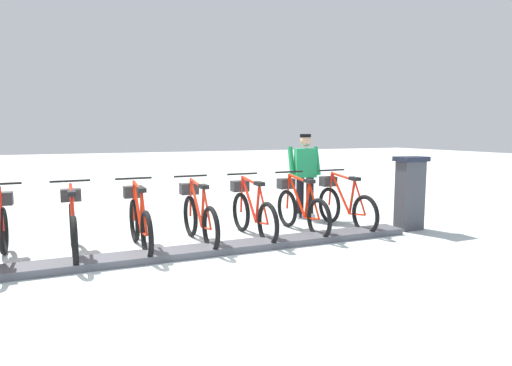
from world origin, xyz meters
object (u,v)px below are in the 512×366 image
(payment_kiosk, at_px, (410,192))
(bike_docked_2, at_px, (252,211))
(worker_near_rack, at_px, (305,173))
(bike_docked_1, at_px, (300,207))
(bike_docked_5, at_px, (73,225))
(bike_docked_0, at_px, (344,204))
(bike_docked_3, at_px, (198,215))
(bike_docked_4, at_px, (139,220))

(payment_kiosk, height_order, bike_docked_2, payment_kiosk)
(payment_kiosk, distance_m, worker_near_rack, 2.00)
(payment_kiosk, xyz_separation_m, bike_docked_2, (0.57, 2.74, -0.24))
(bike_docked_1, height_order, bike_docked_5, same)
(bike_docked_0, height_order, worker_near_rack, worker_near_rack)
(payment_kiosk, height_order, bike_docked_0, payment_kiosk)
(bike_docked_1, relative_size, bike_docked_3, 1.00)
(bike_docked_1, height_order, bike_docked_4, same)
(bike_docked_3, bearing_deg, bike_docked_4, 90.00)
(bike_docked_0, relative_size, bike_docked_3, 1.00)
(payment_kiosk, relative_size, bike_docked_4, 0.74)
(bike_docked_3, xyz_separation_m, bike_docked_4, (0.00, 0.89, 0.00))
(bike_docked_1, bearing_deg, payment_kiosk, -107.11)
(bike_docked_2, bearing_deg, bike_docked_1, -90.00)
(bike_docked_2, xyz_separation_m, bike_docked_5, (0.00, 2.66, 0.00))
(bike_docked_0, relative_size, bike_docked_4, 1.00)
(payment_kiosk, xyz_separation_m, bike_docked_0, (0.57, 0.97, -0.24))
(bike_docked_2, height_order, bike_docked_5, same)
(bike_docked_1, bearing_deg, bike_docked_5, 90.00)
(bike_docked_5, bearing_deg, worker_near_rack, -76.40)
(bike_docked_5, bearing_deg, bike_docked_0, -90.00)
(bike_docked_1, relative_size, bike_docked_2, 1.00)
(bike_docked_1, bearing_deg, worker_near_rack, -33.45)
(bike_docked_3, distance_m, worker_near_rack, 2.70)
(payment_kiosk, height_order, bike_docked_3, payment_kiosk)
(payment_kiosk, xyz_separation_m, worker_near_rack, (1.59, 1.18, 0.24))
(bike_docked_0, xyz_separation_m, bike_docked_3, (0.00, 2.66, 0.00))
(bike_docked_0, bearing_deg, payment_kiosk, -120.55)
(bike_docked_3, distance_m, bike_docked_5, 1.78)
(bike_docked_3, bearing_deg, bike_docked_5, 90.00)
(bike_docked_3, bearing_deg, bike_docked_1, -90.00)
(payment_kiosk, relative_size, worker_near_rack, 0.77)
(bike_docked_0, height_order, bike_docked_5, same)
(bike_docked_0, height_order, bike_docked_3, same)
(payment_kiosk, xyz_separation_m, bike_docked_1, (0.57, 1.86, -0.24))
(bike_docked_4, bearing_deg, bike_docked_3, -90.00)
(worker_near_rack, bearing_deg, bike_docked_3, 112.64)
(payment_kiosk, bearing_deg, bike_docked_3, 81.06)
(bike_docked_0, xyz_separation_m, bike_docked_2, (0.00, 1.78, 0.00))
(payment_kiosk, bearing_deg, bike_docked_4, 82.79)
(bike_docked_1, distance_m, bike_docked_2, 0.89)
(bike_docked_3, bearing_deg, worker_near_rack, -67.36)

